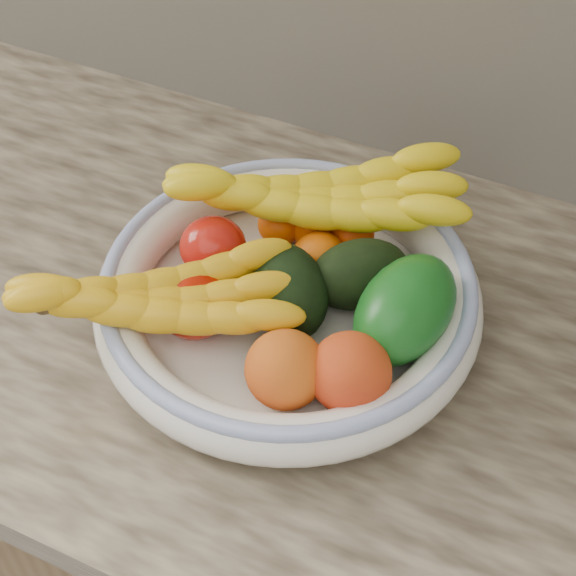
{
  "coord_description": "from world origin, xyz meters",
  "views": [
    {
      "loc": [
        0.25,
        1.12,
        1.6
      ],
      "look_at": [
        0.0,
        1.66,
        0.96
      ],
      "focal_mm": 55.0,
      "sensor_mm": 36.0,
      "label": 1
    }
  ],
  "objects_px": {
    "banana_bunch_front": "(158,304)",
    "green_mango": "(405,310)",
    "banana_bunch_back": "(315,203)",
    "fruit_bowl": "(288,296)"
  },
  "relations": [
    {
      "from": "banana_bunch_back",
      "to": "banana_bunch_front",
      "type": "relative_size",
      "value": 1.14
    },
    {
      "from": "fruit_bowl",
      "to": "banana_bunch_back",
      "type": "distance_m",
      "value": 0.11
    },
    {
      "from": "banana_bunch_front",
      "to": "green_mango",
      "type": "bearing_deg",
      "value": -8.72
    },
    {
      "from": "green_mango",
      "to": "banana_bunch_front",
      "type": "height_order",
      "value": "green_mango"
    },
    {
      "from": "fruit_bowl",
      "to": "banana_bunch_front",
      "type": "distance_m",
      "value": 0.13
    },
    {
      "from": "fruit_bowl",
      "to": "green_mango",
      "type": "height_order",
      "value": "green_mango"
    },
    {
      "from": "banana_bunch_back",
      "to": "banana_bunch_front",
      "type": "bearing_deg",
      "value": -137.75
    },
    {
      "from": "green_mango",
      "to": "banana_bunch_back",
      "type": "height_order",
      "value": "same"
    },
    {
      "from": "fruit_bowl",
      "to": "green_mango",
      "type": "bearing_deg",
      "value": 4.06
    },
    {
      "from": "fruit_bowl",
      "to": "green_mango",
      "type": "relative_size",
      "value": 2.94
    }
  ]
}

